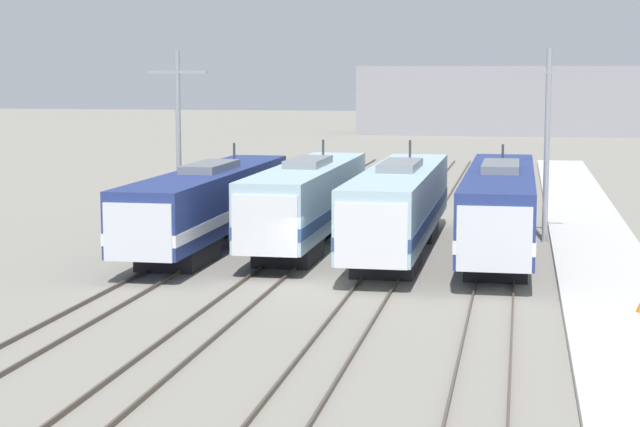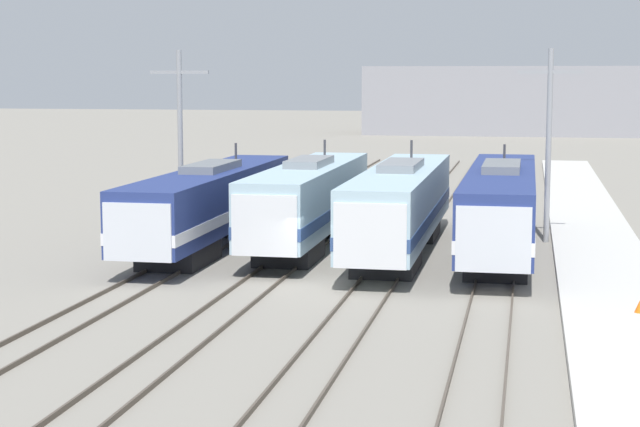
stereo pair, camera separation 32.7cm
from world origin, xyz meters
The scene contains 14 objects.
ground_plane centered at (0.00, 0.00, 0.00)m, with size 400.00×400.00×0.00m, color gray.
rail_pair_far_left centered at (-6.64, 0.00, 0.07)m, with size 1.51×120.00×0.15m.
rail_pair_center_left centered at (-2.21, 0.00, 0.07)m, with size 1.51×120.00×0.15m.
rail_pair_center_right centered at (2.21, 0.00, 0.07)m, with size 1.51×120.00×0.15m.
rail_pair_far_right centered at (6.64, 0.00, 0.07)m, with size 1.51×120.00×0.15m.
locomotive_far_left centered at (-6.64, 7.72, 2.04)m, with size 2.98×19.38×4.59m.
locomotive_center_left centered at (-2.21, 8.88, 2.13)m, with size 2.89×17.38×4.77m.
locomotive_center_right centered at (2.21, 7.73, 2.13)m, with size 2.96×18.94×4.84m.
locomotive_far_right centered at (6.64, 8.38, 2.12)m, with size 2.96×19.94×4.64m.
catenary_tower_left centered at (-9.58, 12.64, 4.99)m, with size 3.07×0.26×9.22m.
catenary_tower_right centered at (8.71, 12.64, 4.99)m, with size 3.07×0.26×9.22m.
platform centered at (11.00, 0.00, 0.14)m, with size 4.00×120.00×0.28m.
traffic_cone centered at (11.50, -3.69, 0.51)m, with size 0.37×0.37×0.46m.
depot_building centered at (7.94, 108.69, 4.57)m, with size 44.38×13.29×9.15m.
Camera 2 is at (7.82, -39.19, 7.96)m, focal length 60.00 mm.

